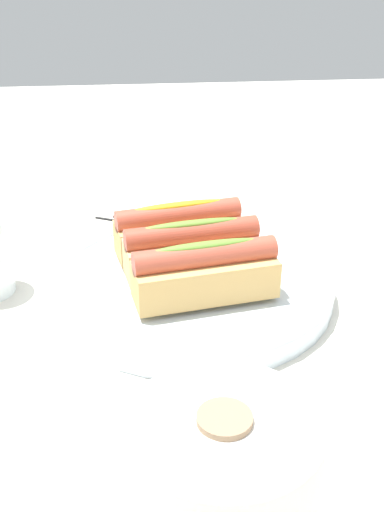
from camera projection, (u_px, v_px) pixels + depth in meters
name	position (u px, v px, depth m)	size (l,w,h in m)	color
ground_plane	(182.00, 288.00, 0.71)	(2.40, 2.40, 0.00)	silver
serving_bowl	(192.00, 282.00, 0.69)	(0.32, 0.32, 0.03)	silver
hotdog_front	(181.00, 230.00, 0.72)	(0.16, 0.08, 0.06)	tan
hotdog_back	(192.00, 250.00, 0.67)	(0.16, 0.07, 0.06)	#DBB270
hotdog_side	(205.00, 273.00, 0.62)	(0.16, 0.07, 0.06)	tan
paper_towel_roll	(222.00, 505.00, 0.35)	(0.11, 0.11, 0.13)	white
chopstick_near	(164.00, 227.00, 0.85)	(0.01, 0.01, 0.22)	black
chopstick_far	(184.00, 223.00, 0.87)	(0.01, 0.01, 0.22)	black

